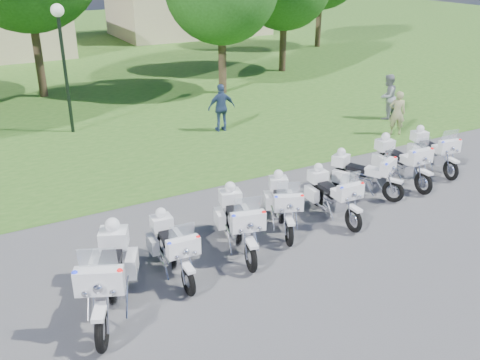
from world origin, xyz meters
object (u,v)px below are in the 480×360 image
motorcycle_5 (363,173)px  lamp_post (61,38)px  motorcycle_3 (283,203)px  motorcycle_4 (332,194)px  bystander_c (222,108)px  motorcycle_6 (401,160)px  motorcycle_7 (432,150)px  motorcycle_0 (109,274)px  bystander_a (397,113)px  bystander_b (387,97)px  motorcycle_1 (172,246)px  motorcycle_2 (239,221)px

motorcycle_5 → lamp_post: (-5.64, 9.18, 2.75)m
motorcycle_3 → motorcycle_4: 1.37m
motorcycle_5 → motorcycle_4: bearing=-1.2°
lamp_post → bystander_c: size_ratio=2.59×
motorcycle_6 → motorcycle_7: (1.53, 0.25, -0.04)m
motorcycle_0 → bystander_a: motorcycle_0 is taller
motorcycle_0 → bystander_b: size_ratio=1.42×
lamp_post → motorcycle_7: bearing=-45.6°
motorcycle_1 → motorcycle_2: motorcycle_2 is taller
motorcycle_3 → motorcycle_7: motorcycle_3 is taller
bystander_a → motorcycle_7: bearing=98.5°
motorcycle_5 → motorcycle_2: bearing=-12.9°
motorcycle_7 → bystander_a: size_ratio=1.35×
bystander_b → bystander_c: size_ratio=1.01×
motorcycle_0 → bystander_b: 14.47m
motorcycle_3 → motorcycle_0: bearing=37.6°
motorcycle_1 → lamp_post: 10.64m
bystander_b → bystander_c: bystander_b is taller
motorcycle_2 → motorcycle_7: size_ratio=1.08×
motorcycle_6 → bystander_c: 6.96m
motorcycle_1 → motorcycle_6: 7.52m
motorcycle_0 → lamp_post: 11.31m
motorcycle_5 → motorcycle_1: bearing=-14.2°
motorcycle_1 → motorcycle_3: motorcycle_3 is taller
motorcycle_2 → bystander_c: size_ratio=1.33×
motorcycle_0 → bystander_c: size_ratio=1.43×
motorcycle_3 → motorcycle_4: (1.36, -0.14, -0.01)m
motorcycle_4 → bystander_c: size_ratio=1.24×
motorcycle_7 → bystander_c: bearing=-48.9°
motorcycle_0 → motorcycle_5: bearing=-143.0°
lamp_post → bystander_b: (11.10, -4.25, -2.48)m
motorcycle_2 → bystander_b: (9.77, 5.83, 0.21)m
lamp_post → bystander_b: 12.14m
bystander_b → bystander_c: bearing=-33.8°
motorcycle_4 → bystander_b: (7.01, 5.60, 0.27)m
motorcycle_1 → motorcycle_3: 3.09m
motorcycle_1 → lamp_post: bearing=-88.6°
motorcycle_0 → motorcycle_5: 7.59m
motorcycle_1 → bystander_a: (10.35, 4.40, 0.19)m
motorcycle_1 → motorcycle_2: bearing=-170.0°
motorcycle_1 → motorcycle_6: motorcycle_6 is taller
motorcycle_4 → motorcycle_3: bearing=-2.8°
motorcycle_1 → bystander_b: bystander_b is taller
motorcycle_1 → motorcycle_3: (3.03, 0.57, 0.01)m
motorcycle_3 → motorcycle_5: motorcycle_3 is taller
motorcycle_6 → bystander_b: 6.25m
motorcycle_3 → bystander_c: bystander_c is taller
motorcycle_3 → lamp_post: size_ratio=0.45×
bystander_a → bystander_b: 1.94m
motorcycle_3 → motorcycle_5: (2.91, 0.53, -0.01)m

